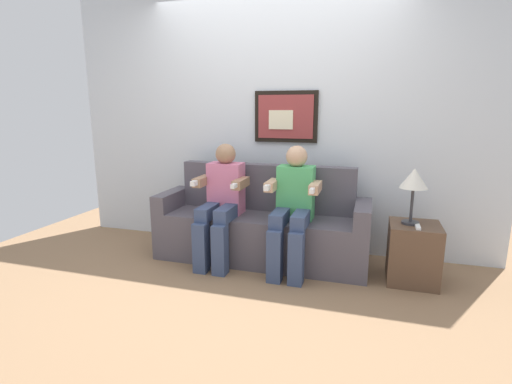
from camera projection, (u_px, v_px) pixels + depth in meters
ground_plane at (251, 272)px, 3.39m from camera, size 5.71×5.71×0.00m
back_wall_assembly at (274, 122)px, 3.83m from camera, size 4.39×0.10×2.60m
couch at (261, 228)px, 3.63m from camera, size 1.99×0.58×0.90m
person_on_left at (222, 200)px, 3.51m from camera, size 0.46×0.56×1.11m
person_on_right at (293, 205)px, 3.32m from camera, size 0.46×0.56×1.11m
side_table_right at (413, 253)px, 3.16m from camera, size 0.40×0.40×0.50m
table_lamp at (414, 181)px, 3.05m from camera, size 0.22×0.22×0.46m
spare_remote_on_table at (418, 227)px, 3.01m from camera, size 0.04×0.13×0.02m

